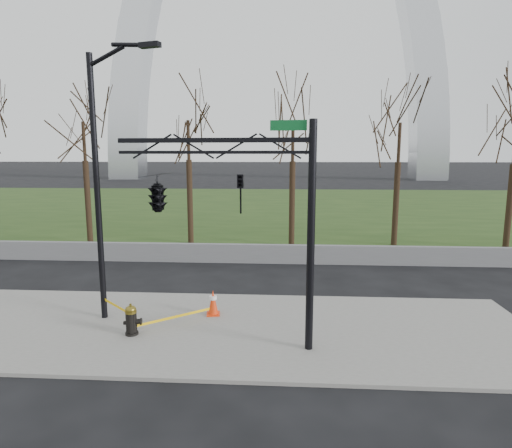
# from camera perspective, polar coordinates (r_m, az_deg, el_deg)

# --- Properties ---
(ground) EXTENTS (500.00, 500.00, 0.00)m
(ground) POSITION_cam_1_polar(r_m,az_deg,el_deg) (13.16, -4.01, -13.85)
(ground) COLOR black
(ground) RESTS_ON ground
(sidewalk) EXTENTS (18.00, 6.00, 0.10)m
(sidewalk) POSITION_cam_1_polar(r_m,az_deg,el_deg) (13.14, -4.02, -13.65)
(sidewalk) COLOR slate
(sidewalk) RESTS_ON ground
(grass_strip) EXTENTS (120.00, 40.00, 0.06)m
(grass_strip) POSITION_cam_1_polar(r_m,az_deg,el_deg) (42.33, 1.32, 2.36)
(grass_strip) COLOR #223B15
(grass_strip) RESTS_ON ground
(guardrail) EXTENTS (60.00, 0.30, 0.90)m
(guardrail) POSITION_cam_1_polar(r_m,az_deg,el_deg) (20.60, -1.10, -3.92)
(guardrail) COLOR #59595B
(guardrail) RESTS_ON ground
(gateway_arch) EXTENTS (66.00, 6.00, 65.00)m
(gateway_arch) POSITION_cam_1_polar(r_m,az_deg,el_deg) (91.19, 2.66, 26.78)
(gateway_arch) COLOR silver
(gateway_arch) RESTS_ON ground
(tree_row) EXTENTS (44.52, 4.00, 7.65)m
(tree_row) POSITION_cam_1_polar(r_m,az_deg,el_deg) (24.14, -2.11, 6.13)
(tree_row) COLOR black
(tree_row) RESTS_ON ground
(fire_hydrant) EXTENTS (0.57, 0.37, 0.91)m
(fire_hydrant) POSITION_cam_1_polar(r_m,az_deg,el_deg) (12.94, -16.12, -12.14)
(fire_hydrant) COLOR black
(fire_hydrant) RESTS_ON sidewalk
(traffic_cone) EXTENTS (0.47, 0.47, 0.80)m
(traffic_cone) POSITION_cam_1_polar(r_m,az_deg,el_deg) (13.95, -5.70, -10.29)
(traffic_cone) COLOR red
(traffic_cone) RESTS_ON sidewalk
(street_light) EXTENTS (2.34, 0.81, 8.21)m
(street_light) POSITION_cam_1_polar(r_m,az_deg,el_deg) (13.56, -19.66, 6.77)
(street_light) COLOR black
(street_light) RESTS_ON ground
(traffic_signal_mast) EXTENTS (5.09, 2.52, 6.00)m
(traffic_signal_mast) POSITION_cam_1_polar(r_m,az_deg,el_deg) (11.31, -9.27, 4.00)
(traffic_signal_mast) COLOR black
(traffic_signal_mast) RESTS_ON ground
(caution_tape) EXTENTS (3.37, 1.66, 0.46)m
(caution_tape) POSITION_cam_1_polar(r_m,az_deg,el_deg) (13.51, -13.65, -11.33)
(caution_tape) COLOR yellow
(caution_tape) RESTS_ON ground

